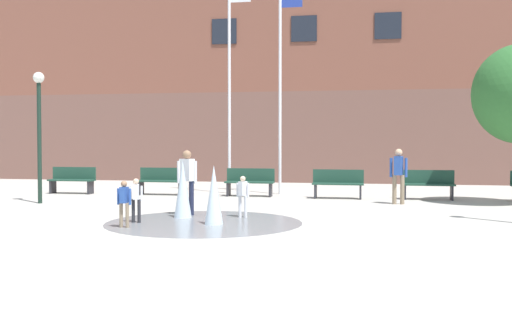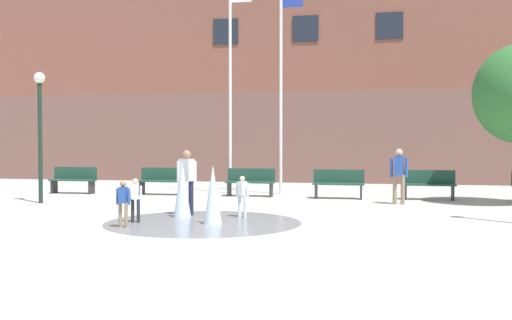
% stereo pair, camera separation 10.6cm
% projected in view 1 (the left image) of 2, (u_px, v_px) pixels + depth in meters
% --- Properties ---
extents(ground_plane, '(100.00, 100.00, 0.00)m').
position_uv_depth(ground_plane, '(185.00, 260.00, 9.12)').
color(ground_plane, '#B2ADA3').
extents(library_building, '(36.00, 6.05, 8.77)m').
position_uv_depth(library_building, '(311.00, 87.00, 28.54)').
color(library_building, brown).
rests_on(library_building, ground).
extents(splash_fountain, '(4.37, 4.37, 1.36)m').
position_uv_depth(splash_fountain, '(199.00, 199.00, 13.52)').
color(splash_fountain, gray).
rests_on(splash_fountain, ground).
extents(park_bench_far_left, '(1.60, 0.44, 0.91)m').
position_uv_depth(park_bench_far_left, '(72.00, 180.00, 20.58)').
color(park_bench_far_left, '#28282D').
rests_on(park_bench_far_left, ground).
extents(park_bench_left_of_flagpoles, '(1.60, 0.44, 0.91)m').
position_uv_depth(park_bench_left_of_flagpoles, '(162.00, 181.00, 20.09)').
color(park_bench_left_of_flagpoles, '#28282D').
rests_on(park_bench_left_of_flagpoles, ground).
extents(park_bench_under_left_flagpole, '(1.60, 0.44, 0.91)m').
position_uv_depth(park_bench_under_left_flagpole, '(250.00, 182.00, 19.58)').
color(park_bench_under_left_flagpole, '#28282D').
rests_on(park_bench_under_left_flagpole, ground).
extents(park_bench_center, '(1.60, 0.44, 0.91)m').
position_uv_depth(park_bench_center, '(338.00, 183.00, 18.80)').
color(park_bench_center, '#28282D').
rests_on(park_bench_center, ground).
extents(park_bench_near_trashcan, '(1.60, 0.44, 0.91)m').
position_uv_depth(park_bench_near_trashcan, '(428.00, 184.00, 18.49)').
color(park_bench_near_trashcan, '#28282D').
rests_on(park_bench_near_trashcan, ground).
extents(teen_by_trashcan, '(0.50, 0.38, 1.59)m').
position_uv_depth(teen_by_trashcan, '(399.00, 172.00, 17.11)').
color(teen_by_trashcan, '#89755B').
rests_on(teen_by_trashcan, ground).
extents(child_in_fountain, '(0.31, 0.21, 0.99)m').
position_uv_depth(child_in_fountain, '(124.00, 200.00, 12.52)').
color(child_in_fountain, '#89755B').
rests_on(child_in_fountain, ground).
extents(child_with_pink_shirt, '(0.31, 0.24, 0.99)m').
position_uv_depth(child_with_pink_shirt, '(243.00, 193.00, 14.21)').
color(child_with_pink_shirt, silver).
rests_on(child_with_pink_shirt, ground).
extents(child_running, '(0.31, 0.24, 0.99)m').
position_uv_depth(child_running, '(136.00, 197.00, 13.28)').
color(child_running, '#28282D').
rests_on(child_running, ground).
extents(adult_watching, '(0.50, 0.33, 1.59)m').
position_uv_depth(adult_watching, '(187.00, 177.00, 14.59)').
color(adult_watching, '#1E233D').
rests_on(adult_watching, ground).
extents(flagpole_left, '(0.80, 0.10, 7.40)m').
position_uv_depth(flagpole_left, '(230.00, 79.00, 20.54)').
color(flagpole_left, silver).
rests_on(flagpole_left, ground).
extents(flagpole_right, '(0.80, 0.10, 7.15)m').
position_uv_depth(flagpole_right, '(281.00, 82.00, 20.22)').
color(flagpole_right, silver).
rests_on(flagpole_right, ground).
extents(lamp_post_left_lane, '(0.32, 0.32, 3.81)m').
position_uv_depth(lamp_post_left_lane, '(39.00, 117.00, 17.31)').
color(lamp_post_left_lane, '#192D23').
rests_on(lamp_post_left_lane, ground).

